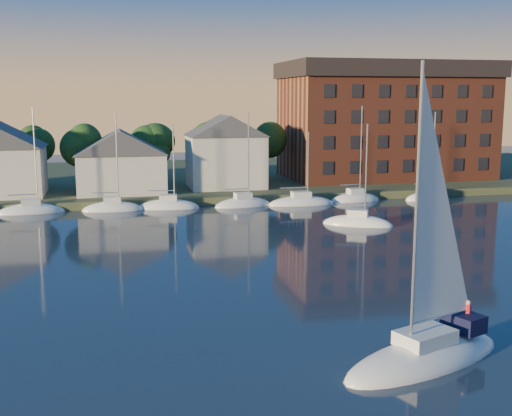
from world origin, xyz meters
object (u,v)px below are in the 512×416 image
object	(u,v)px
clubhouse_east	(226,151)
condo_block	(385,120)
drifting_sailboat_right	(358,224)
hero_sailboat	(427,349)
clubhouse_centre	(121,161)

from	to	relation	value
clubhouse_east	condo_block	distance (m)	26.94
clubhouse_east	condo_block	xyz separation A→B (m)	(26.00, 5.95, 3.79)
clubhouse_east	drifting_sailboat_right	bearing A→B (deg)	-69.15
clubhouse_east	hero_sailboat	distance (m)	58.29
clubhouse_east	drifting_sailboat_right	distance (m)	26.88
condo_block	drifting_sailboat_right	size ratio (longest dim) A/B	2.68
clubhouse_centre	condo_block	size ratio (longest dim) A/B	0.37
clubhouse_centre	hero_sailboat	bearing A→B (deg)	-76.60
clubhouse_east	hero_sailboat	bearing A→B (deg)	-90.64
clubhouse_east	condo_block	world-z (taller)	condo_block
condo_block	clubhouse_east	bearing A→B (deg)	-167.11
drifting_sailboat_right	condo_block	bearing A→B (deg)	90.59
condo_block	hero_sailboat	world-z (taller)	condo_block
clubhouse_centre	drifting_sailboat_right	distance (m)	32.81
clubhouse_centre	drifting_sailboat_right	xyz separation A→B (m)	(23.33, -22.51, -5.04)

